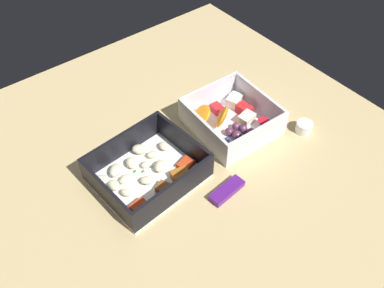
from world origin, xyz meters
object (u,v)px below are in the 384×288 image
candy_bar (227,191)px  paper_cup_liner (304,127)px  pasta_container (147,172)px  fruit_bowl (231,119)px

candy_bar → paper_cup_liner: 22.38cm
pasta_container → paper_cup_liner: 32.83cm
pasta_container → candy_bar: (-9.06, 11.42, -1.20)cm
pasta_container → fruit_bowl: same height
pasta_container → fruit_bowl: bearing=176.6°
pasta_container → candy_bar: pasta_container is taller
fruit_bowl → candy_bar: size_ratio=2.35×
fruit_bowl → candy_bar: (11.60, 11.88, -1.42)cm
pasta_container → paper_cup_liner: size_ratio=5.81×
fruit_bowl → paper_cup_liner: (-10.71, 10.10, -0.95)cm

